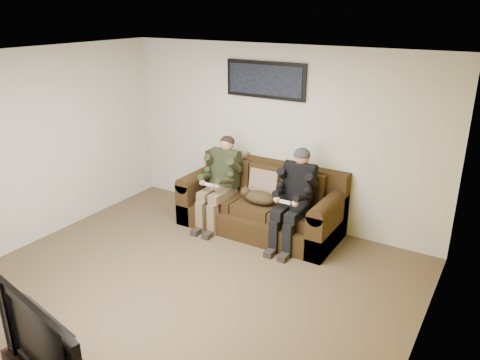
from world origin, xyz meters
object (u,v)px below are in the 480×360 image
Objects in this scene: cat at (259,197)px; framed_poster at (265,80)px; person_left at (221,177)px; television at (55,338)px; sofa at (263,205)px; person_right at (295,192)px.

framed_poster is at bearing 112.49° from cat.
person_left is 1.10× the size of television.
cat is 0.55× the size of television.
person_left is 0.66m from cat.
framed_poster is at bearing 55.61° from person_left.
person_left is 3.70m from television.
person_left reaches higher than cat.
television is (0.29, -3.78, 0.39)m from sofa.
person_left is at bearing 179.90° from cat.
cat is at bearing -67.51° from framed_poster.
framed_poster is (0.40, 0.58, 1.35)m from person_left.
television is (0.25, -3.59, 0.18)m from cat.
television is (-0.31, -3.59, -0.01)m from person_right.
television is at bearing -86.01° from cat.
framed_poster reaches higher than person_left.
person_right reaches higher than sofa.
person_left is 1.05× the size of framed_poster.
person_right is at bearing 0.02° from person_left.
cat is at bearing -179.84° from person_right.
cat is 0.53× the size of framed_poster.
person_right is 1.11× the size of television.
framed_poster reaches higher than sofa.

